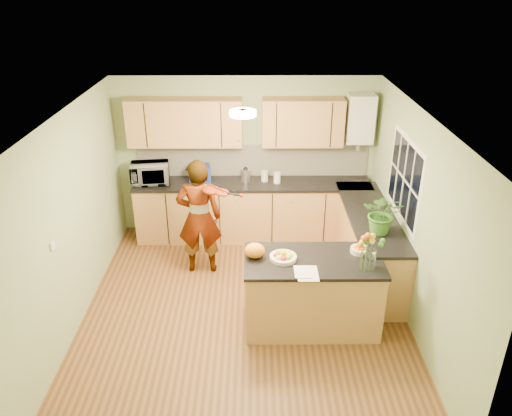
{
  "coord_description": "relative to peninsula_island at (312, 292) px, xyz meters",
  "views": [
    {
      "loc": [
        0.12,
        -5.13,
        3.9
      ],
      "look_at": [
        0.15,
        0.5,
        1.2
      ],
      "focal_mm": 35.0,
      "sensor_mm": 36.0,
      "label": 1
    }
  ],
  "objects": [
    {
      "name": "floor",
      "position": [
        -0.8,
        0.26,
        -0.46
      ],
      "size": [
        4.5,
        4.5,
        0.0
      ],
      "primitive_type": "plane",
      "color": "#533517",
      "rests_on": "ground"
    },
    {
      "name": "ceiling",
      "position": [
        -0.8,
        0.26,
        2.04
      ],
      "size": [
        4.0,
        4.5,
        0.02
      ],
      "primitive_type": "cube",
      "color": "white",
      "rests_on": "wall_back"
    },
    {
      "name": "wall_back",
      "position": [
        -0.8,
        2.51,
        0.79
      ],
      "size": [
        4.0,
        0.02,
        2.5
      ],
      "primitive_type": "cube",
      "color": "#96AF7D",
      "rests_on": "floor"
    },
    {
      "name": "wall_front",
      "position": [
        -0.8,
        -1.99,
        0.79
      ],
      "size": [
        4.0,
        0.02,
        2.5
      ],
      "primitive_type": "cube",
      "color": "#96AF7D",
      "rests_on": "floor"
    },
    {
      "name": "wall_left",
      "position": [
        -2.8,
        0.26,
        0.79
      ],
      "size": [
        0.02,
        4.5,
        2.5
      ],
      "primitive_type": "cube",
      "color": "#96AF7D",
      "rests_on": "floor"
    },
    {
      "name": "wall_right",
      "position": [
        1.2,
        0.26,
        0.79
      ],
      "size": [
        0.02,
        4.5,
        2.5
      ],
      "primitive_type": "cube",
      "color": "#96AF7D",
      "rests_on": "floor"
    },
    {
      "name": "back_counter",
      "position": [
        -0.7,
        2.21,
        0.01
      ],
      "size": [
        3.64,
        0.62,
        0.94
      ],
      "color": "tan",
      "rests_on": "floor"
    },
    {
      "name": "right_counter",
      "position": [
        0.9,
        1.11,
        0.01
      ],
      "size": [
        0.62,
        2.24,
        0.94
      ],
      "color": "tan",
      "rests_on": "floor"
    },
    {
      "name": "splashback",
      "position": [
        -0.7,
        2.49,
        0.74
      ],
      "size": [
        3.6,
        0.02,
        0.52
      ],
      "primitive_type": "cube",
      "color": "white",
      "rests_on": "back_counter"
    },
    {
      "name": "upper_cabinets",
      "position": [
        -0.98,
        2.34,
        1.39
      ],
      "size": [
        3.2,
        0.34,
        0.7
      ],
      "color": "tan",
      "rests_on": "wall_back"
    },
    {
      "name": "boiler",
      "position": [
        0.9,
        2.35,
        1.44
      ],
      "size": [
        0.4,
        0.3,
        0.86
      ],
      "color": "white",
      "rests_on": "wall_back"
    },
    {
      "name": "window_right",
      "position": [
        1.19,
        0.86,
        1.09
      ],
      "size": [
        0.01,
        1.3,
        1.05
      ],
      "color": "white",
      "rests_on": "wall_right"
    },
    {
      "name": "light_switch",
      "position": [
        -2.79,
        -0.34,
        0.84
      ],
      "size": [
        0.02,
        0.09,
        0.09
      ],
      "primitive_type": "cube",
      "color": "white",
      "rests_on": "wall_left"
    },
    {
      "name": "ceiling_lamp",
      "position": [
        -0.8,
        0.56,
        2.0
      ],
      "size": [
        0.3,
        0.3,
        0.07
      ],
      "color": "#FFEABF",
      "rests_on": "ceiling"
    },
    {
      "name": "peninsula_island",
      "position": [
        0.0,
        0.0,
        0.0
      ],
      "size": [
        1.59,
        0.81,
        0.91
      ],
      "color": "tan",
      "rests_on": "floor"
    },
    {
      "name": "fruit_dish",
      "position": [
        -0.35,
        0.0,
        0.5
      ],
      "size": [
        0.31,
        0.31,
        0.11
      ],
      "color": "beige",
      "rests_on": "peninsula_island"
    },
    {
      "name": "orange_bowl",
      "position": [
        0.55,
        0.15,
        0.51
      ],
      "size": [
        0.21,
        0.21,
        0.12
      ],
      "color": "beige",
      "rests_on": "peninsula_island"
    },
    {
      "name": "flower_vase",
      "position": [
        0.6,
        -0.18,
        0.79
      ],
      "size": [
        0.28,
        0.28,
        0.51
      ],
      "rotation": [
        0.0,
        0.0,
        0.17
      ],
      "color": "silver",
      "rests_on": "peninsula_island"
    },
    {
      "name": "orange_bag",
      "position": [
        -0.67,
        0.05,
        0.54
      ],
      "size": [
        0.24,
        0.21,
        0.18
      ],
      "primitive_type": "ellipsoid",
      "rotation": [
        0.0,
        0.0,
        -0.06
      ],
      "color": "orange",
      "rests_on": "peninsula_island"
    },
    {
      "name": "papers",
      "position": [
        -0.1,
        -0.3,
        0.46
      ],
      "size": [
        0.23,
        0.31,
        0.01
      ],
      "primitive_type": "cube",
      "color": "white",
      "rests_on": "peninsula_island"
    },
    {
      "name": "violinist",
      "position": [
        -1.43,
        1.23,
        0.38
      ],
      "size": [
        0.62,
        0.42,
        1.67
      ],
      "primitive_type": "imported",
      "rotation": [
        0.0,
        0.0,
        3.17
      ],
      "color": "#DBAD86",
      "rests_on": "floor"
    },
    {
      "name": "violin",
      "position": [
        -1.23,
        1.01,
        0.88
      ],
      "size": [
        0.71,
        0.61,
        0.18
      ],
      "primitive_type": null,
      "rotation": [
        0.17,
        0.0,
        -0.61
      ],
      "color": "#501505",
      "rests_on": "violinist"
    },
    {
      "name": "microwave",
      "position": [
        -2.26,
        2.19,
        0.64
      ],
      "size": [
        0.61,
        0.45,
        0.31
      ],
      "primitive_type": "imported",
      "rotation": [
        0.0,
        0.0,
        0.12
      ],
      "color": "white",
      "rests_on": "back_counter"
    },
    {
      "name": "blue_box",
      "position": [
        -1.51,
        2.24,
        0.61
      ],
      "size": [
        0.36,
        0.29,
        0.26
      ],
      "primitive_type": "cube",
      "rotation": [
        0.0,
        0.0,
        0.18
      ],
      "color": "navy",
      "rests_on": "back_counter"
    },
    {
      "name": "kettle",
      "position": [
        -0.81,
        2.24,
        0.6
      ],
      "size": [
        0.15,
        0.15,
        0.28
      ],
      "rotation": [
        0.0,
        0.0,
        0.19
      ],
      "color": "silver",
      "rests_on": "back_counter"
    },
    {
      "name": "jar_cream",
      "position": [
        -0.51,
        2.26,
        0.57
      ],
      "size": [
        0.11,
        0.11,
        0.17
      ],
      "primitive_type": "cylinder",
      "rotation": [
        0.0,
        0.0,
        0.02
      ],
      "color": "beige",
      "rests_on": "back_counter"
    },
    {
      "name": "jar_white",
      "position": [
        -0.33,
        2.19,
        0.57
      ],
      "size": [
        0.13,
        0.13,
        0.16
      ],
      "primitive_type": "cylinder",
      "rotation": [
        0.0,
        0.0,
        0.28
      ],
      "color": "white",
      "rests_on": "back_counter"
    },
    {
      "name": "potted_plant",
      "position": [
        0.9,
        0.58,
        0.75
      ],
      "size": [
        0.57,
        0.53,
        0.53
      ],
      "primitive_type": "imported",
      "rotation": [
        0.0,
        0.0,
        -0.29
      ],
      "color": "#407D29",
      "rests_on": "right_counter"
    }
  ]
}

